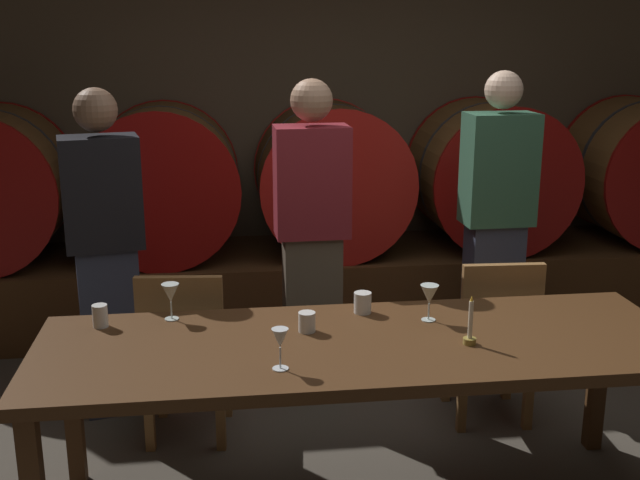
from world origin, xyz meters
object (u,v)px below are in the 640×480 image
Objects in this scene: wine_barrel_left at (163,183)px; guest_center at (312,241)px; wine_barrel_center at (331,178)px; guest_right at (496,225)px; candle_center at (470,331)px; wine_glass_right at (429,295)px; dining_table at (362,356)px; guest_left at (106,252)px; wine_barrel_right at (489,175)px; cup_left at (100,316)px; cup_right at (363,303)px; wine_glass_left at (171,294)px; chair_right at (493,332)px; wine_glass_center at (280,340)px; chair_left at (185,348)px; cup_center at (307,322)px.

wine_barrel_left is 1.46m from guest_center.
wine_barrel_center is 1.29m from guest_right.
wine_barrel_left is 2.71m from candle_center.
guest_center reaches higher than wine_glass_right.
wine_barrel_left is 0.39× the size of dining_table.
guest_left is at bearing -100.03° from wine_barrel_left.
wine_glass_right is at bearing -115.17° from wine_barrel_right.
cup_left is (-1.46, 0.37, -0.01)m from candle_center.
cup_right is at bearing -94.09° from wine_barrel_center.
dining_table is 27.08× the size of cup_left.
candle_center is (0.41, -0.09, 0.12)m from dining_table.
wine_glass_left is at bearing 105.00° from guest_left.
chair_right is at bearing 40.50° from dining_table.
guest_left reaches higher than wine_glass_center.
dining_table is 1.03m from chair_left.
guest_right is at bearing 25.25° from cup_left.
wine_glass_left is at bearing -85.49° from wine_barrel_left.
wine_glass_center is at bearing -148.14° from wine_glass_right.
wine_glass_center is (-0.27, -1.31, -0.01)m from guest_center.
guest_right is 21.21× the size of cup_center.
chair_left is at bearing 16.80° from guest_right.
cup_right is at bearing 131.51° from candle_center.
cup_right is at bearing 44.07° from guest_right.
chair_left is 0.87m from guest_center.
wine_barrel_left and wine_barrel_right have the same top height.
guest_left is at bearing -153.70° from wine_barrel_right.
dining_table is 1.07m from chair_right.
guest_center is at bearing 7.67° from guest_right.
wine_barrel_right reaches higher than chair_left.
wine_glass_right is at bearing 160.56° from chair_left.
wine_glass_left reaches higher than cup_left.
candle_center is 0.77m from wine_glass_center.
wine_barrel_right is 1.81m from guest_center.
guest_left is at bearing -8.33° from chair_right.
chair_right is (-0.50, -1.58, -0.51)m from wine_barrel_right.
chair_right is at bearing 26.81° from cup_right.
wine_glass_center is (0.39, -0.92, 0.39)m from chair_left.
candle_center reaches higher than chair_right.
wine_barrel_center is 1.14× the size of chair_right.
wine_barrel_right is 6.40× the size of wine_glass_right.
cup_right is (-0.35, 0.40, -0.01)m from candle_center.
guest_left is 10.82× the size of wine_glass_center.
cup_center is at bearing 122.84° from guest_left.
cup_right is (0.40, 0.54, -0.07)m from wine_glass_center.
wine_barrel_center is 0.57× the size of guest_right.
chair_left is at bearing -120.58° from wine_barrel_center.
wine_barrel_center is 1.97m from cup_right.
cup_left is (-1.85, -0.40, 0.33)m from chair_right.
wine_barrel_center is at bearing -104.07° from guest_center.
wine_glass_center is at bearing -102.24° from wine_barrel_center.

